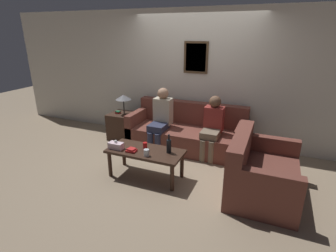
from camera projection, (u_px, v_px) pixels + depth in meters
ground_plane at (177, 158)px, 4.77m from camera, size 16.00×16.00×0.00m
wall_back at (196, 78)px, 5.19m from camera, size 9.00×0.08×2.60m
couch_main at (187, 133)px, 5.13m from camera, size 2.22×0.90×0.85m
couch_side at (260, 174)px, 3.65m from camera, size 0.90×1.29×0.85m
coffee_table at (145, 154)px, 4.03m from camera, size 1.17×0.53×0.46m
side_table_with_lamp at (123, 124)px, 5.55m from camera, size 0.50×0.50×0.96m
wine_bottle at (169, 146)px, 3.90m from camera, size 0.07×0.07×0.29m
drinking_glass at (146, 153)px, 3.82m from camera, size 0.08×0.08×0.10m
book_stack at (131, 150)px, 3.96m from camera, size 0.16×0.13×0.05m
soda_can at (145, 146)px, 4.00m from camera, size 0.07×0.07×0.12m
tissue_box at (116, 145)px, 4.05m from camera, size 0.23×0.12×0.14m
person_left at (161, 117)px, 5.02m from camera, size 0.34×0.59×1.17m
person_right at (212, 125)px, 4.68m from camera, size 0.34×0.58×1.10m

